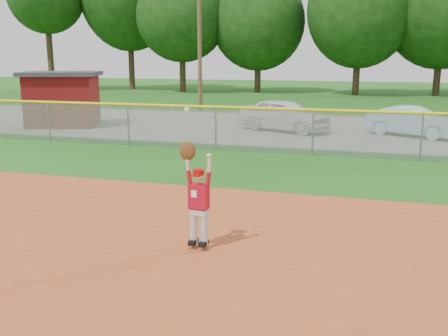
# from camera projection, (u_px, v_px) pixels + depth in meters

# --- Properties ---
(ground) EXTENTS (120.00, 120.00, 0.00)m
(ground) POSITION_uv_depth(u_px,v_px,m) (232.00, 287.00, 7.12)
(ground) COLOR #1A5613
(ground) RESTS_ON ground
(parking_strip) EXTENTS (44.00, 10.00, 0.03)m
(parking_strip) POSITION_uv_depth(u_px,v_px,m) (327.00, 130.00, 22.10)
(parking_strip) COLOR gray
(parking_strip) RESTS_ON ground
(car_white_a) EXTENTS (4.37, 2.99, 1.38)m
(car_white_a) POSITION_uv_depth(u_px,v_px,m) (284.00, 115.00, 21.48)
(car_white_a) COLOR silver
(car_white_a) RESTS_ON parking_strip
(car_blue) EXTENTS (3.81, 2.74, 1.19)m
(car_blue) POSITION_uv_depth(u_px,v_px,m) (413.00, 122.00, 20.07)
(car_blue) COLOR #8AB7CD
(car_blue) RESTS_ON parking_strip
(utility_shed) EXTENTS (4.01, 3.55, 2.51)m
(utility_shed) POSITION_uv_depth(u_px,v_px,m) (63.00, 99.00, 22.94)
(utility_shed) COLOR #560C0C
(utility_shed) RESTS_ON ground
(outfield_fence) EXTENTS (40.06, 0.10, 1.55)m
(outfield_fence) POSITION_uv_depth(u_px,v_px,m) (313.00, 129.00, 16.29)
(outfield_fence) COLOR gray
(outfield_fence) RESTS_ON ground
(power_lines) EXTENTS (19.40, 0.24, 9.00)m
(power_lines) POSITION_uv_depth(u_px,v_px,m) (360.00, 27.00, 26.42)
(power_lines) COLOR #4C3823
(power_lines) RESTS_ON ground
(tree_line) EXTENTS (62.37, 13.00, 14.43)m
(tree_line) POSITION_uv_depth(u_px,v_px,m) (366.00, 1.00, 40.70)
(tree_line) COLOR #422D1C
(tree_line) RESTS_ON ground
(ballplayer) EXTENTS (0.58, 0.26, 2.31)m
(ballplayer) POSITION_uv_depth(u_px,v_px,m) (197.00, 194.00, 8.26)
(ballplayer) COLOR silver
(ballplayer) RESTS_ON ground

